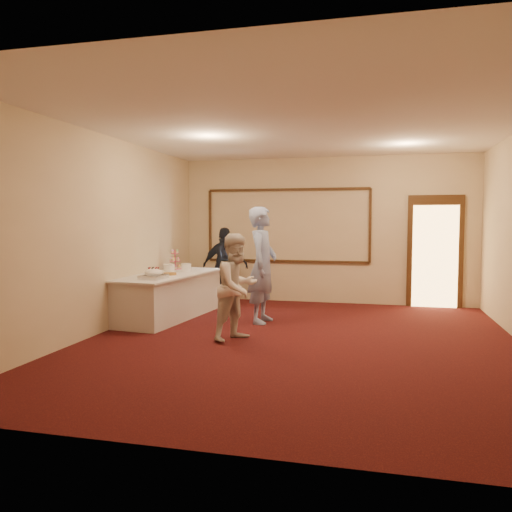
{
  "coord_description": "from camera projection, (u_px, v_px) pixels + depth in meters",
  "views": [
    {
      "loc": [
        1.04,
        -6.85,
        1.69
      ],
      "look_at": [
        -0.79,
        0.65,
        1.15
      ],
      "focal_mm": 35.0,
      "sensor_mm": 36.0,
      "label": 1
    }
  ],
  "objects": [
    {
      "name": "camera_flash",
      "position": [
        229.0,
        249.0,
        9.84
      ],
      "size": [
        0.08,
        0.05,
        0.05
      ],
      "primitive_type": "cube",
      "rotation": [
        0.0,
        0.0,
        0.2
      ],
      "color": "white",
      "rests_on": "guest"
    },
    {
      "name": "room_walls",
      "position": [
        300.0,
        197.0,
        6.87
      ],
      "size": [
        6.04,
        7.04,
        3.02
      ],
      "color": "beige",
      "rests_on": "floor"
    },
    {
      "name": "pavlova_tray",
      "position": [
        154.0,
        274.0,
        7.95
      ],
      "size": [
        0.35,
        0.5,
        0.18
      ],
      "color": "#B0B2B7",
      "rests_on": "buffet_table"
    },
    {
      "name": "woman",
      "position": [
        237.0,
        287.0,
        7.07
      ],
      "size": [
        0.86,
        0.92,
        1.52
      ],
      "primitive_type": "imported",
      "rotation": [
        0.0,
        0.0,
        1.06
      ],
      "color": "silver",
      "rests_on": "floor"
    },
    {
      "name": "plate_stack_a",
      "position": [
        169.0,
        269.0,
        8.75
      ],
      "size": [
        0.2,
        0.2,
        0.17
      ],
      "color": "white",
      "rests_on": "buffet_table"
    },
    {
      "name": "guest",
      "position": [
        225.0,
        266.0,
        10.01
      ],
      "size": [
        0.95,
        0.47,
        1.57
      ],
      "primitive_type": "imported",
      "rotation": [
        0.0,
        0.0,
        3.24
      ],
      "color": "black",
      "rests_on": "floor"
    },
    {
      "name": "buffet_table",
      "position": [
        169.0,
        295.0,
        8.75
      ],
      "size": [
        1.26,
        2.66,
        0.77
      ],
      "color": "silver",
      "rests_on": "floor"
    },
    {
      "name": "cupcake_stand",
      "position": [
        175.0,
        261.0,
        9.6
      ],
      "size": [
        0.28,
        0.28,
        0.41
      ],
      "color": "#C9405F",
      "rests_on": "buffet_table"
    },
    {
      "name": "tart",
      "position": [
        170.0,
        274.0,
        8.42
      ],
      "size": [
        0.25,
        0.25,
        0.05
      ],
      "color": "white",
      "rests_on": "buffet_table"
    },
    {
      "name": "floor",
      "position": [
        299.0,
        342.0,
        7.01
      ],
      "size": [
        7.0,
        7.0,
        0.0
      ],
      "primitive_type": "plane",
      "color": "black",
      "rests_on": "ground"
    },
    {
      "name": "wall_molding",
      "position": [
        287.0,
        225.0,
        10.45
      ],
      "size": [
        3.45,
        0.04,
        1.55
      ],
      "color": "#382410",
      "rests_on": "room_walls"
    },
    {
      "name": "doorway",
      "position": [
        435.0,
        252.0,
        9.77
      ],
      "size": [
        1.05,
        0.07,
        2.2
      ],
      "color": "#382410",
      "rests_on": "floor"
    },
    {
      "name": "plate_stack_b",
      "position": [
        186.0,
        268.0,
        9.08
      ],
      "size": [
        0.18,
        0.18,
        0.15
      ],
      "color": "white",
      "rests_on": "buffet_table"
    },
    {
      "name": "man",
      "position": [
        263.0,
        265.0,
        8.27
      ],
      "size": [
        0.5,
        0.73,
        1.93
      ],
      "primitive_type": "imported",
      "rotation": [
        0.0,
        0.0,
        1.51
      ],
      "color": "#8295C7",
      "rests_on": "floor"
    }
  ]
}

